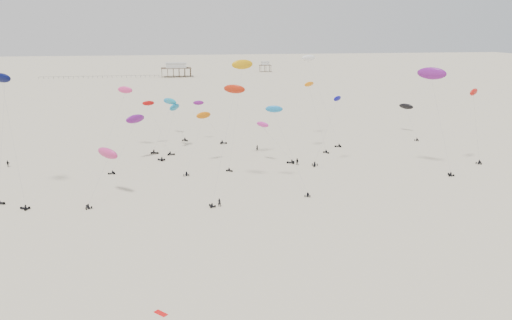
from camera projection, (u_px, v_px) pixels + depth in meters
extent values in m
plane|color=beige|center=(209.00, 109.00, 211.43)|extent=(900.00, 900.00, 0.00)
cube|color=brown|center=(176.00, 68.00, 350.82)|extent=(21.00, 13.00, 0.30)
cube|color=silver|center=(176.00, 66.00, 350.38)|extent=(14.00, 8.40, 3.20)
cube|color=#B2B2AD|center=(176.00, 63.00, 349.93)|extent=(15.00, 9.00, 0.30)
cube|color=brown|center=(265.00, 65.00, 391.63)|extent=(9.00, 7.00, 0.30)
cube|color=silver|center=(265.00, 63.00, 391.28)|extent=(5.60, 4.20, 2.40)
cube|color=#B2B2AD|center=(265.00, 62.00, 390.94)|extent=(6.00, 4.50, 0.30)
cube|color=black|center=(100.00, 76.00, 343.11)|extent=(80.00, 0.10, 0.10)
cylinder|color=gray|center=(318.00, 119.00, 137.32)|extent=(0.03, 0.03, 18.34)
ellipsoid|color=orange|center=(309.00, 84.00, 137.03)|extent=(4.06, 3.56, 1.85)
cylinder|color=gray|center=(195.00, 144.00, 120.74)|extent=(0.03, 0.03, 16.10)
ellipsoid|color=orange|center=(203.00, 115.00, 124.70)|extent=(4.40, 3.26, 2.05)
cylinder|color=gray|center=(277.00, 144.00, 126.48)|extent=(0.03, 0.03, 11.21)
ellipsoid|color=#D832A9|center=(263.00, 124.00, 125.92)|extent=(3.77, 4.10, 1.94)
cylinder|color=gray|center=(326.00, 132.00, 123.85)|extent=(0.03, 0.03, 16.46)
ellipsoid|color=#0D0B91|center=(337.00, 98.00, 123.24)|extent=(3.15, 2.91, 1.55)
cylinder|color=gray|center=(177.00, 121.00, 155.73)|extent=(0.03, 0.03, 14.99)
ellipsoid|color=#187CB8|center=(169.00, 101.00, 159.11)|extent=(4.19, 4.20, 2.15)
cylinder|color=gray|center=(290.00, 152.00, 105.04)|extent=(0.03, 0.03, 19.40)
ellipsoid|color=#1B81CF|center=(274.00, 109.00, 107.81)|extent=(4.10, 2.66, 1.91)
cylinder|color=gray|center=(236.00, 118.00, 122.58)|extent=(0.03, 0.03, 25.87)
ellipsoid|color=orange|center=(242.00, 64.00, 124.97)|extent=(5.86, 2.94, 2.69)
cylinder|color=gray|center=(211.00, 123.00, 149.63)|extent=(0.03, 0.03, 13.77)
ellipsoid|color=#75177F|center=(198.00, 103.00, 150.73)|extent=(3.33, 1.45, 1.59)
cylinder|color=gray|center=(224.00, 146.00, 100.98)|extent=(0.03, 0.03, 25.13)
ellipsoid|color=red|center=(234.00, 89.00, 105.74)|extent=(5.28, 4.29, 2.46)
cylinder|color=gray|center=(114.00, 121.00, 138.69)|extent=(0.03, 0.03, 17.05)
ellipsoid|color=#E93785|center=(125.00, 90.00, 139.17)|extent=(4.95, 3.84, 2.32)
cylinder|color=gray|center=(13.00, 143.00, 96.81)|extent=(0.03, 0.03, 25.49)
ellipsoid|color=#040939|center=(1.00, 78.00, 98.76)|extent=(5.14, 4.26, 2.42)
cylinder|color=gray|center=(2.00, 140.00, 99.11)|extent=(0.03, 0.03, 24.04)
ellipsoid|color=yellow|center=(5.00, 79.00, 100.58)|extent=(2.72, 3.07, 1.48)
cylinder|color=gray|center=(323.00, 102.00, 147.76)|extent=(0.03, 0.03, 27.70)
ellipsoid|color=white|center=(309.00, 58.00, 150.89)|extent=(4.64, 2.28, 2.21)
cylinder|color=gray|center=(124.00, 146.00, 123.22)|extent=(0.03, 0.03, 16.95)
ellipsoid|color=#6F1782|center=(135.00, 119.00, 128.57)|extent=(5.78, 5.26, 2.81)
cylinder|color=gray|center=(163.00, 127.00, 138.61)|extent=(0.03, 0.03, 14.30)
ellipsoid|color=teal|center=(171.00, 101.00, 140.23)|extent=(3.98, 4.78, 2.25)
cylinder|color=gray|center=(441.00, 126.00, 116.61)|extent=(0.03, 0.03, 22.53)
ellipsoid|color=#731780|center=(432.00, 73.00, 116.58)|extent=(6.68, 6.59, 3.38)
cylinder|color=gray|center=(411.00, 123.00, 158.30)|extent=(0.03, 0.03, 15.30)
ellipsoid|color=black|center=(406.00, 106.00, 163.77)|extent=(4.83, 5.44, 2.51)
cylinder|color=gray|center=(168.00, 133.00, 134.90)|extent=(0.03, 0.03, 17.31)
ellipsoid|color=#167BA9|center=(174.00, 107.00, 140.02)|extent=(4.23, 5.09, 2.39)
cylinder|color=gray|center=(98.00, 181.00, 98.21)|extent=(0.03, 0.03, 10.93)
ellipsoid|color=#CD307B|center=(108.00, 153.00, 100.88)|extent=(5.87, 6.07, 3.00)
cylinder|color=gray|center=(476.00, 128.00, 125.10)|extent=(0.03, 0.03, 16.85)
ellipsoid|color=red|center=(474.00, 92.00, 123.45)|extent=(4.27, 3.78, 2.08)
cylinder|color=gray|center=(159.00, 128.00, 139.70)|extent=(0.03, 0.03, 18.28)
ellipsoid|color=red|center=(148.00, 103.00, 143.99)|extent=(3.68, 2.02, 1.74)
imported|color=black|center=(219.00, 207.00, 96.33)|extent=(0.83, 0.66, 2.01)
imported|color=black|center=(297.00, 165.00, 125.68)|extent=(1.11, 1.07, 2.00)
imported|color=black|center=(8.00, 167.00, 123.96)|extent=(1.25, 0.82, 1.96)
imported|color=black|center=(257.00, 151.00, 140.38)|extent=(0.69, 0.48, 1.91)
cube|color=red|center=(161.00, 314.00, 60.29)|extent=(1.73, 1.80, 0.07)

